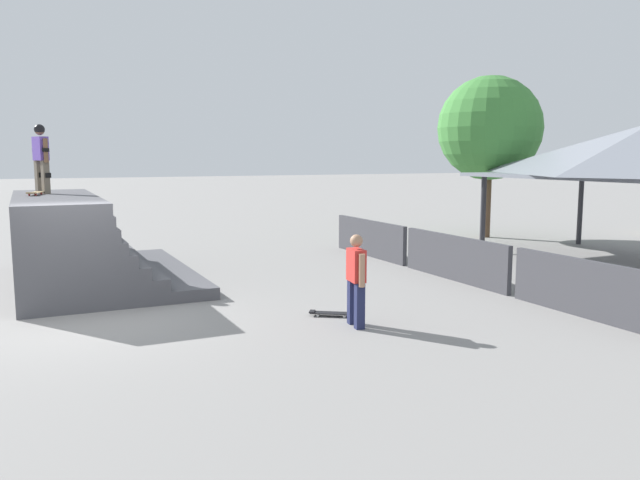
% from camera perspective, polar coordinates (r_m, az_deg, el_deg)
% --- Properties ---
extents(ground_plane, '(160.00, 160.00, 0.00)m').
position_cam_1_polar(ground_plane, '(11.89, -20.61, -6.89)').
color(ground_plane, gray).
extents(quarter_pipe_ramp, '(5.91, 3.73, 2.02)m').
position_cam_1_polar(quarter_pipe_ramp, '(15.16, -21.45, -0.54)').
color(quarter_pipe_ramp, '#4C4C51').
rests_on(quarter_pipe_ramp, ground).
extents(skater_on_deck, '(0.69, 0.41, 1.61)m').
position_cam_1_polar(skater_on_deck, '(16.02, -24.16, 7.19)').
color(skater_on_deck, '#6B6051').
rests_on(skater_on_deck, quarter_pipe_ramp).
extents(skateboard_on_deck, '(0.82, 0.39, 0.09)m').
position_cam_1_polar(skateboard_on_deck, '(15.46, -24.62, 3.96)').
color(skateboard_on_deck, red).
rests_on(skateboard_on_deck, quarter_pipe_ramp).
extents(bystander_walking, '(0.64, 0.27, 1.58)m').
position_cam_1_polar(bystander_walking, '(10.60, 3.32, -3.27)').
color(bystander_walking, '#1E2347').
rests_on(bystander_walking, ground).
extents(skateboard_on_ground, '(0.61, 0.77, 0.09)m').
position_cam_1_polar(skateboard_on_ground, '(11.42, 0.88, -6.69)').
color(skateboard_on_ground, silver).
rests_on(skateboard_on_ground, ground).
extents(barrier_fence, '(11.66, 0.12, 1.05)m').
position_cam_1_polar(barrier_fence, '(14.95, 12.17, -1.62)').
color(barrier_fence, '#3D3D42').
rests_on(barrier_fence, ground).
extents(tree_beside_pavilion, '(3.66, 3.66, 5.71)m').
position_cam_1_polar(tree_beside_pavilion, '(23.14, 15.24, 9.81)').
color(tree_beside_pavilion, brown).
rests_on(tree_beside_pavilion, ground).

